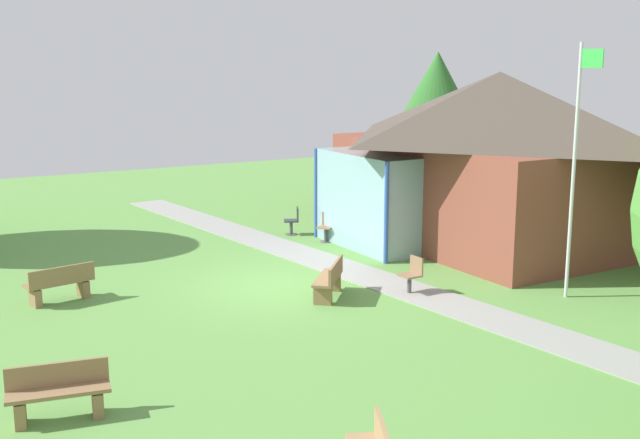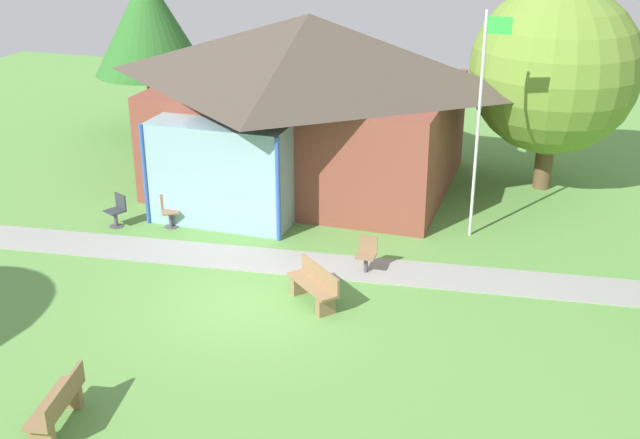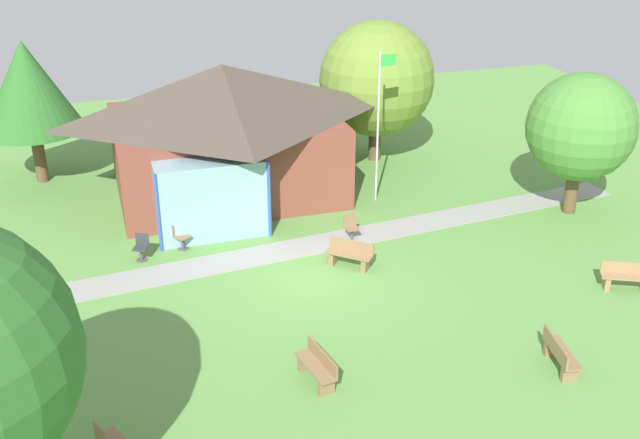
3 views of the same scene
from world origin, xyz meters
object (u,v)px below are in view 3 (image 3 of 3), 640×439
Objects in this scene: bench_lawn_far_right at (626,277)px; bench_front_right at (560,355)px; flagpole at (379,121)px; bench_rear_near_path at (350,255)px; bench_front_center at (317,367)px; patio_chair_porch_left at (181,237)px; patio_chair_west at (141,248)px; patio_chair_lawn_spare at (351,228)px; tree_behind_pavilion_right at (377,79)px; pavilion at (224,129)px; tree_east_hedge at (581,127)px; tree_behind_pavilion_left at (28,87)px.

bench_lawn_far_right and bench_front_right have the same top height.
flagpole reaches higher than bench_rear_near_path.
patio_chair_porch_left reaches higher than bench_front_center.
patio_chair_west reaches higher than bench_lawn_far_right.
bench_lawn_far_right is 0.99× the size of bench_front_right.
bench_lawn_far_right is 14.04m from patio_chair_porch_left.
flagpole is 6.06m from bench_rear_near_path.
bench_lawn_far_right is at bearing 138.24° from patio_chair_lawn_spare.
patio_chair_porch_left is at bearing 4.66° from bench_front_center.
bench_lawn_far_right is 0.26× the size of tree_behind_pavilion_right.
tree_behind_pavilion_right reaches higher than bench_rear_near_path.
patio_chair_lawn_spare is at bearing 137.45° from patio_chair_porch_left.
pavilion reaches higher than bench_front_center.
patio_chair_lawn_spare reaches higher than bench_rear_near_path.
flagpole is (5.27, -2.38, 0.53)m from pavilion.
flagpole is at bearing -140.55° from patio_chair_west.
bench_front_right is at bearing -87.23° from flagpole.
bench_front_right is (-4.16, -2.87, 0.00)m from bench_lawn_far_right.
tree_behind_pavilion_right reaches higher than patio_chair_lawn_spare.
tree_east_hedge is at bearing 176.31° from patio_chair_lawn_spare.
flagpole is 3.69× the size of bench_lawn_far_right.
bench_front_center is at bearing 139.68° from patio_chair_west.
bench_front_center is 7.94m from patio_chair_lawn_spare.
flagpole reaches higher than bench_front_right.
bench_front_center is 0.26× the size of tree_behind_pavilion_right.
bench_front_center is 16.10m from tree_behind_pavilion_right.
flagpole reaches higher than tree_east_hedge.
pavilion is 1.63× the size of tree_behind_pavilion_left.
pavilion reaches higher than patio_chair_west.
tree_behind_pavilion_left is at bearing -42.56° from patio_chair_lawn_spare.
patio_chair_lawn_spare is (0.68, 1.80, 0.01)m from bench_rear_near_path.
tree_behind_pavilion_right reaches higher than bench_front_center.
tree_behind_pavilion_left is (-18.48, 8.91, 0.64)m from tree_east_hedge.
bench_lawn_far_right is 0.30× the size of tree_east_hedge.
bench_rear_near_path is 0.27× the size of tree_east_hedge.
patio_chair_lawn_spare is 0.17× the size of tree_east_hedge.
bench_rear_near_path is at bearing 117.98° from patio_chair_porch_left.
tree_behind_pavilion_right is (3.53, 7.02, 3.10)m from patio_chair_lawn_spare.
flagpole reaches higher than patio_chair_west.
patio_chair_lawn_spare is 0.15× the size of tree_behind_pavilion_left.
flagpole is 13.46m from tree_behind_pavilion_left.
bench_front_center is at bearing 72.98° from patio_chair_porch_left.
patio_chair_porch_left reaches higher than bench_lawn_far_right.
bench_front_center is (-0.18, -12.43, -2.20)m from pavilion.
bench_lawn_far_right is 22.36m from tree_behind_pavilion_left.
bench_rear_near_path is 6.71m from patio_chair_west.
bench_rear_near_path is 10.26m from tree_behind_pavilion_right.
patio_chair_porch_left is 1.00× the size of patio_chair_lawn_spare.
patio_chair_lawn_spare is at bearing 178.26° from tree_east_hedge.
bench_rear_near_path is 1.92m from patio_chair_lawn_spare.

